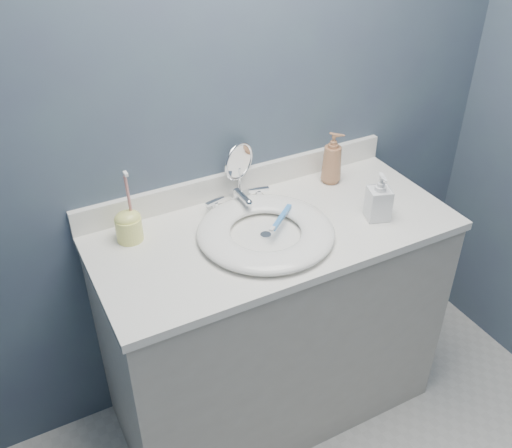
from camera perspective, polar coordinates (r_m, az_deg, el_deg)
back_wall at (r=1.96m, az=-1.96°, el=11.45°), size 2.20×0.02×2.40m
vanity_cabinet at (r=2.19m, az=1.65°, el=-10.18°), size 1.20×0.55×0.85m
countertop at (r=1.91m, az=1.86°, el=-0.73°), size 1.22×0.57×0.03m
backsplash at (r=2.08m, az=-1.67°, el=4.32°), size 1.22×0.02×0.09m
basin at (r=1.85m, az=0.98°, el=-0.76°), size 0.45×0.45×0.04m
drain at (r=1.86m, az=0.98°, el=-1.14°), size 0.04×0.04×0.01m
faucet at (r=1.99m, az=-1.72°, el=2.33°), size 0.25×0.13×0.07m
makeup_mirror at (r=2.02m, az=-1.72°, el=5.67°), size 0.14×0.08×0.21m
soap_bottle_amber at (r=2.13m, az=7.63°, el=6.57°), size 0.11×0.11×0.20m
soap_bottle_clear at (r=1.95m, az=12.22°, el=2.70°), size 0.10×0.10×0.17m
toothbrush_holder at (r=1.86m, az=-12.62°, el=-0.07°), size 0.09×0.09×0.25m
toothbrush_lying at (r=1.87m, az=2.49°, el=0.57°), size 0.14×0.12×0.02m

